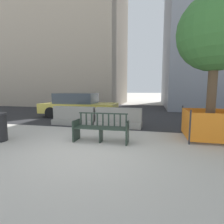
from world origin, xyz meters
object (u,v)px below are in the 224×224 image
at_px(street_bench, 101,129).
at_px(jersey_barrier_left, 74,117).
at_px(jersey_barrier_centre, 118,119).
at_px(construction_fence, 210,124).
at_px(street_tree, 216,33).
at_px(car_taxi_near, 79,105).

bearing_deg(street_bench, jersey_barrier_left, 131.03).
bearing_deg(jersey_barrier_centre, construction_fence, -20.00).
relative_size(street_tree, car_taxi_near, 1.00).
height_order(street_bench, car_taxi_near, car_taxi_near).
relative_size(street_bench, construction_fence, 1.13).
distance_m(street_bench, car_taxi_near, 5.43).
bearing_deg(car_taxi_near, construction_fence, -30.32).
relative_size(construction_fence, car_taxi_near, 0.33).
bearing_deg(construction_fence, jersey_barrier_centre, 160.00).
distance_m(street_bench, jersey_barrier_left, 3.05).
bearing_deg(street_bench, construction_fence, 17.37).
bearing_deg(jersey_barrier_left, car_taxi_near, 108.89).
height_order(street_bench, jersey_barrier_left, street_bench).
relative_size(street_bench, jersey_barrier_centre, 0.84).
height_order(street_bench, street_tree, street_tree).
bearing_deg(street_tree, construction_fence, 0.00).
bearing_deg(car_taxi_near, street_tree, -30.32).
bearing_deg(construction_fence, car_taxi_near, 149.68).
distance_m(jersey_barrier_left, street_tree, 6.24).
distance_m(construction_fence, car_taxi_near, 7.13).
xyz_separation_m(street_bench, car_taxi_near, (-2.80, 4.64, 0.31)).
distance_m(street_bench, jersey_barrier_centre, 2.23).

